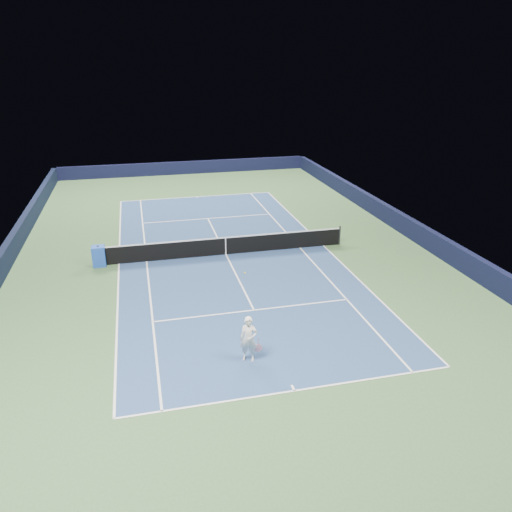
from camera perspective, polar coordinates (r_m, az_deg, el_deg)
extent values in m
plane|color=#395B32|center=(26.40, -3.47, 0.18)|extent=(40.00, 40.00, 0.00)
cube|color=black|center=(45.13, -8.12, 9.96)|extent=(22.00, 0.35, 1.10)
cube|color=black|center=(29.92, 17.37, 2.97)|extent=(0.35, 40.00, 1.10)
cube|color=black|center=(26.69, -27.00, -0.78)|extent=(0.35, 40.00, 1.10)
cube|color=navy|center=(26.40, -3.47, 0.19)|extent=(10.97, 23.77, 0.01)
cube|color=white|center=(37.58, -6.78, 6.75)|extent=(10.97, 0.08, 0.00)
cube|color=white|center=(16.25, 4.43, -15.10)|extent=(10.97, 0.08, 0.00)
cube|color=white|center=(27.81, 7.72, 1.19)|extent=(0.08, 23.77, 0.00)
cube|color=white|center=(26.09, -15.40, -0.86)|extent=(0.08, 23.77, 0.00)
cube|color=white|center=(27.36, 5.04, 0.95)|extent=(0.08, 23.77, 0.00)
cube|color=white|center=(26.06, -12.40, -0.60)|extent=(0.08, 23.77, 0.00)
cube|color=white|center=(32.35, -5.53, 4.29)|extent=(8.23, 0.08, 0.00)
cube|color=white|center=(20.70, -0.24, -6.20)|extent=(8.23, 0.08, 0.00)
cube|color=white|center=(26.40, -3.47, 0.20)|extent=(0.08, 12.80, 0.00)
cube|color=white|center=(37.43, -6.75, 6.69)|extent=(0.08, 0.30, 0.00)
cube|color=white|center=(16.36, 4.26, -14.79)|extent=(0.08, 0.30, 0.00)
cylinder|color=black|center=(25.95, -17.52, 0.03)|extent=(0.10, 0.10, 1.07)
cylinder|color=black|center=(27.96, 9.52, 2.35)|extent=(0.10, 0.10, 1.07)
cube|color=black|center=(26.23, -3.49, 1.11)|extent=(12.80, 0.03, 0.91)
cube|color=white|center=(26.06, -3.51, 2.11)|extent=(12.80, 0.04, 0.06)
cube|color=white|center=(26.23, -3.49, 1.11)|extent=(0.05, 0.04, 0.91)
cube|color=blue|center=(25.96, -17.52, -0.01)|extent=(0.63, 0.58, 1.03)
cube|color=white|center=(25.96, -16.87, -0.09)|extent=(0.09, 0.46, 0.46)
imported|color=white|center=(17.17, -0.84, -9.47)|extent=(0.71, 0.60, 1.65)
cylinder|color=pink|center=(17.26, 0.25, -9.79)|extent=(0.03, 0.03, 0.27)
cylinder|color=black|center=(17.39, 0.25, -10.46)|extent=(0.27, 0.02, 0.27)
cylinder|color=pink|center=(17.39, 0.25, -10.46)|extent=(0.29, 0.03, 0.29)
sphere|color=gold|center=(17.11, -1.29, -1.93)|extent=(0.07, 0.07, 0.07)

